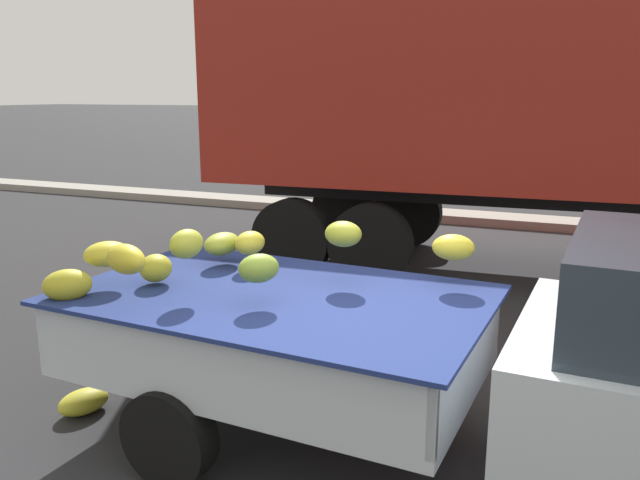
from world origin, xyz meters
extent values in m
cube|color=gray|center=(0.00, 8.83, 0.08)|extent=(80.00, 0.80, 0.16)
cube|color=silver|center=(-0.90, 0.27, 0.58)|extent=(2.87, 1.84, 0.08)
cube|color=silver|center=(-0.85, 1.09, 0.84)|extent=(2.78, 0.21, 0.44)
cube|color=silver|center=(-0.94, -0.55, 0.84)|extent=(2.78, 0.21, 0.44)
cube|color=silver|center=(0.47, 0.19, 0.84)|extent=(0.15, 1.69, 0.44)
cube|color=silver|center=(-2.26, 0.35, 0.84)|extent=(0.15, 1.69, 0.44)
cube|color=#B21914|center=(-0.85, 1.12, 0.80)|extent=(2.67, 0.16, 0.07)
cube|color=navy|center=(-0.90, 0.27, 1.07)|extent=(3.00, 1.97, 0.03)
ellipsoid|color=#A3A92C|center=(-0.56, 0.70, 1.45)|extent=(0.33, 0.31, 0.19)
ellipsoid|color=gold|center=(-2.07, -0.05, 1.33)|extent=(0.39, 0.41, 0.18)
ellipsoid|color=olive|center=(-0.88, 0.00, 1.33)|extent=(0.33, 0.34, 0.19)
ellipsoid|color=gold|center=(-1.79, 0.12, 1.21)|extent=(0.30, 0.32, 0.20)
ellipsoid|color=#A9AF2F|center=(-1.42, -0.02, 1.45)|extent=(0.22, 0.29, 0.20)
ellipsoid|color=gold|center=(-2.16, -0.36, 1.17)|extent=(0.39, 0.40, 0.22)
ellipsoid|color=gold|center=(-1.37, 0.77, 1.29)|extent=(0.24, 0.30, 0.19)
ellipsoid|color=#9FAB30|center=(-1.63, 0.78, 1.26)|extent=(0.26, 0.38, 0.18)
ellipsoid|color=yellow|center=(0.20, 0.90, 1.37)|extent=(0.33, 0.29, 0.18)
ellipsoid|color=gold|center=(-1.60, -0.42, 1.42)|extent=(0.38, 0.30, 0.19)
cylinder|color=black|center=(-1.18, 1.10, 0.32)|extent=(0.65, 0.24, 0.64)
cylinder|color=black|center=(-1.27, -0.53, 0.32)|extent=(0.65, 0.24, 0.64)
cylinder|color=black|center=(-1.58, 6.47, 0.54)|extent=(1.10, 0.36, 1.08)
cylinder|color=black|center=(-1.44, 4.07, 0.54)|extent=(1.10, 0.36, 1.08)
cylinder|color=black|center=(-2.65, 6.40, 0.54)|extent=(1.10, 0.36, 1.08)
cylinder|color=black|center=(-2.51, 4.01, 0.54)|extent=(1.10, 0.36, 1.08)
ellipsoid|color=gold|center=(-2.44, -0.03, 0.09)|extent=(0.38, 0.47, 0.19)
camera|label=1|loc=(1.01, -3.54, 2.44)|focal=35.82mm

